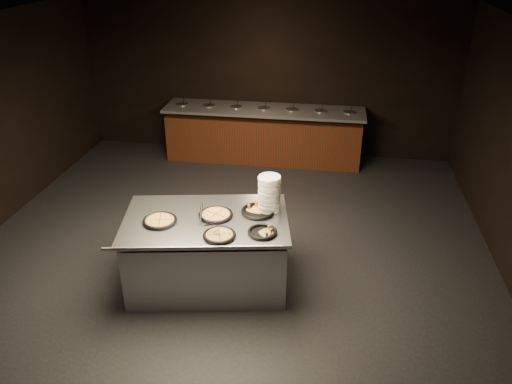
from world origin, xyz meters
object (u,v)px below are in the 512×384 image
serving_counter (207,253)px  pan_veggie_whole (160,221)px  plate_stack (269,194)px  pan_cheese_whole (216,215)px

serving_counter → pan_veggie_whole: (-0.50, -0.16, 0.50)m
plate_stack → pan_cheese_whole: plate_stack is taller
serving_counter → plate_stack: 1.04m
serving_counter → pan_veggie_whole: size_ratio=5.29×
plate_stack → pan_veggie_whole: (-1.20, -0.47, -0.20)m
pan_cheese_whole → pan_veggie_whole: bearing=-159.0°
pan_veggie_whole → serving_counter: bearing=17.5°
plate_stack → pan_veggie_whole: size_ratio=1.12×
pan_cheese_whole → plate_stack: bearing=21.4°
serving_counter → pan_veggie_whole: pan_veggie_whole is taller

